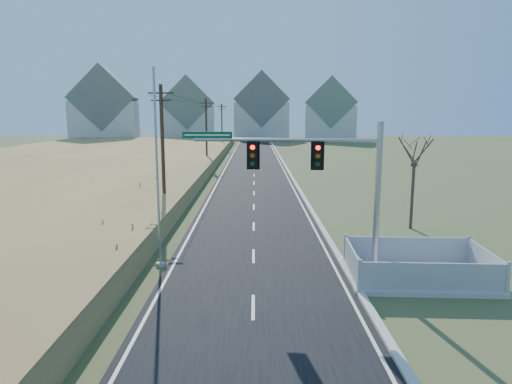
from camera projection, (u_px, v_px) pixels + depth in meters
name	position (u px, v px, depth m)	size (l,w,h in m)	color
ground	(253.00, 288.00, 18.50)	(260.00, 260.00, 0.00)	#43582A
road	(254.00, 161.00, 67.77)	(8.00, 180.00, 0.06)	black
curb	(282.00, 161.00, 67.78)	(0.30, 180.00, 0.18)	#B2AFA8
reed_marsh	(65.00, 164.00, 57.73)	(38.00, 110.00, 1.30)	#A9934C
utility_pole_near	(163.00, 146.00, 32.47)	(1.80, 0.26, 9.00)	#422D1E
utility_pole_mid	(206.00, 131.00, 62.03)	(1.80, 0.26, 9.00)	#422D1E
utility_pole_far	(222.00, 125.00, 91.60)	(1.80, 0.26, 9.00)	#422D1E
condo_nw	(105.00, 111.00, 115.62)	(17.69, 13.38, 19.05)	silver
condo_nnw	(188.00, 114.00, 123.70)	(14.93, 11.17, 17.03)	silver
condo_n	(261.00, 111.00, 127.60)	(15.27, 10.20, 18.54)	silver
condo_ne	(330.00, 114.00, 119.91)	(14.12, 10.51, 16.52)	silver
traffic_signal_mast	(333.00, 183.00, 18.81)	(8.36, 1.03, 6.67)	#9EA0A5
fence_enclosure	(417.00, 273.00, 19.43)	(6.10, 4.34, 1.34)	#B7B5AD
open_sign	(354.00, 263.00, 20.43)	(0.53, 0.17, 0.66)	white
flagpole	(158.00, 190.00, 20.49)	(0.40, 0.40, 8.98)	#B7B5AD
bare_tree	(415.00, 149.00, 27.27)	(2.29, 2.29, 6.06)	#4C3F33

